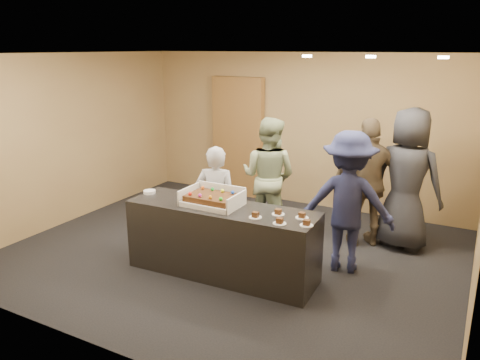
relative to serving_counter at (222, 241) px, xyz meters
The scene contains 17 objects.
room 1.11m from the serving_counter, 106.41° to the left, with size 6.04×6.00×2.70m.
serving_counter is the anchor object (origin of this frame).
storage_cabinet 3.42m from the serving_counter, 114.93° to the left, with size 1.03×0.15×2.26m, color brown.
cake_box 0.51m from the serving_counter, 168.85° to the left, with size 0.71×0.49×0.21m.
sheet_cake 0.56m from the serving_counter, behind, with size 0.60×0.42×0.12m.
plate_stack 1.22m from the serving_counter, behind, with size 0.16×0.16×0.04m, color white.
slice_a 0.73m from the serving_counter, 15.58° to the right, with size 0.15×0.15×0.07m.
slice_b 0.87m from the serving_counter, ahead, with size 0.15×0.15×0.07m.
slice_c 1.00m from the serving_counter, 12.95° to the right, with size 0.15×0.15×0.07m.
slice_d 1.12m from the serving_counter, ahead, with size 0.15×0.15×0.07m.
slice_e 1.24m from the serving_counter, ahead, with size 0.15×0.15×0.07m.
person_server_grey 0.65m from the serving_counter, 127.86° to the left, with size 0.56×0.37×1.54m, color #A9AAAF.
person_sage_man 1.58m from the serving_counter, 92.61° to the left, with size 0.88×0.68×1.80m, color #919E73.
person_navy_man 1.65m from the serving_counter, 33.60° to the left, with size 1.17×0.67×1.81m, color #1E2246.
person_brown_extra 2.29m from the serving_counter, 52.66° to the left, with size 1.09×0.45×1.85m, color brown.
person_dark_suit 2.75m from the serving_counter, 46.58° to the left, with size 0.98×0.64×2.01m, color #242429.
ceiling_spotlights 2.86m from the serving_counter, 38.65° to the left, with size 1.72×0.12×0.03m.
Camera 1 is at (2.94, -5.29, 2.78)m, focal length 35.00 mm.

